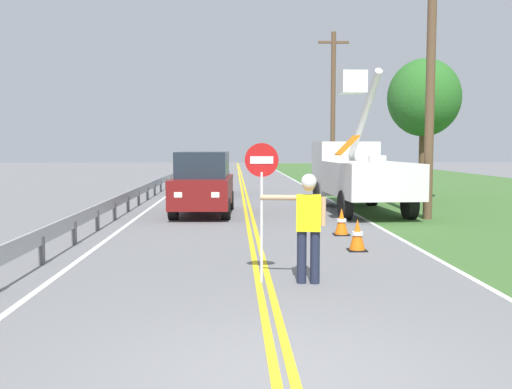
{
  "coord_description": "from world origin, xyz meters",
  "views": [
    {
      "loc": [
        -0.49,
        -5.54,
        2.27
      ],
      "look_at": [
        -0.0,
        7.49,
        1.2
      ],
      "focal_mm": 40.95,
      "sensor_mm": 36.0,
      "label": 1
    }
  ],
  "objects_px": {
    "stop_sign_paddle": "(262,181)",
    "roadside_tree_verge": "(424,98)",
    "utility_pole_mid": "(333,106)",
    "traffic_cone_lead": "(357,236)",
    "flagger_worker": "(308,221)",
    "oncoming_suv_nearest": "(203,183)",
    "oncoming_sedan_second": "(209,177)",
    "traffic_cone_mid": "(341,222)",
    "utility_pole_near": "(430,85)",
    "utility_bucket_truck": "(357,171)"
  },
  "relations": [
    {
      "from": "stop_sign_paddle",
      "to": "utility_bucket_truck",
      "type": "height_order",
      "value": "utility_bucket_truck"
    },
    {
      "from": "flagger_worker",
      "to": "traffic_cone_lead",
      "type": "bearing_deg",
      "value": 63.82
    },
    {
      "from": "traffic_cone_mid",
      "to": "utility_pole_mid",
      "type": "bearing_deg",
      "value": 81.1
    },
    {
      "from": "utility_bucket_truck",
      "to": "oncoming_sedan_second",
      "type": "relative_size",
      "value": 1.67
    },
    {
      "from": "roadside_tree_verge",
      "to": "oncoming_suv_nearest",
      "type": "bearing_deg",
      "value": -152.94
    },
    {
      "from": "flagger_worker",
      "to": "utility_pole_near",
      "type": "bearing_deg",
      "value": 60.23
    },
    {
      "from": "utility_pole_near",
      "to": "roadside_tree_verge",
      "type": "height_order",
      "value": "utility_pole_near"
    },
    {
      "from": "stop_sign_paddle",
      "to": "traffic_cone_lead",
      "type": "height_order",
      "value": "stop_sign_paddle"
    },
    {
      "from": "utility_pole_near",
      "to": "stop_sign_paddle",
      "type": "bearing_deg",
      "value": -123.82
    },
    {
      "from": "stop_sign_paddle",
      "to": "flagger_worker",
      "type": "bearing_deg",
      "value": -7.87
    },
    {
      "from": "stop_sign_paddle",
      "to": "oncoming_sedan_second",
      "type": "distance_m",
      "value": 18.19
    },
    {
      "from": "utility_bucket_truck",
      "to": "oncoming_suv_nearest",
      "type": "xyz_separation_m",
      "value": [
        -5.4,
        -0.97,
        -0.34
      ]
    },
    {
      "from": "flagger_worker",
      "to": "utility_bucket_truck",
      "type": "distance_m",
      "value": 11.44
    },
    {
      "from": "flagger_worker",
      "to": "traffic_cone_mid",
      "type": "bearing_deg",
      "value": 73.68
    },
    {
      "from": "oncoming_suv_nearest",
      "to": "traffic_cone_lead",
      "type": "xyz_separation_m",
      "value": [
        3.72,
        -7.04,
        -0.72
      ]
    },
    {
      "from": "oncoming_sedan_second",
      "to": "utility_pole_near",
      "type": "relative_size",
      "value": 0.52
    },
    {
      "from": "utility_pole_mid",
      "to": "traffic_cone_lead",
      "type": "relative_size",
      "value": 12.8
    },
    {
      "from": "stop_sign_paddle",
      "to": "utility_pole_near",
      "type": "bearing_deg",
      "value": 56.18
    },
    {
      "from": "utility_bucket_truck",
      "to": "utility_pole_mid",
      "type": "height_order",
      "value": "utility_pole_mid"
    },
    {
      "from": "utility_bucket_truck",
      "to": "utility_pole_near",
      "type": "distance_m",
      "value": 4.11
    },
    {
      "from": "oncoming_suv_nearest",
      "to": "traffic_cone_mid",
      "type": "height_order",
      "value": "oncoming_suv_nearest"
    },
    {
      "from": "flagger_worker",
      "to": "oncoming_sedan_second",
      "type": "relative_size",
      "value": 0.44
    },
    {
      "from": "traffic_cone_lead",
      "to": "oncoming_sedan_second",
      "type": "bearing_deg",
      "value": 104.22
    },
    {
      "from": "traffic_cone_lead",
      "to": "flagger_worker",
      "type": "bearing_deg",
      "value": -116.18
    },
    {
      "from": "utility_pole_near",
      "to": "roadside_tree_verge",
      "type": "bearing_deg",
      "value": 73.55
    },
    {
      "from": "flagger_worker",
      "to": "roadside_tree_verge",
      "type": "distance_m",
      "value": 16.34
    },
    {
      "from": "flagger_worker",
      "to": "oncoming_suv_nearest",
      "type": "distance_m",
      "value": 10.27
    },
    {
      "from": "utility_bucket_truck",
      "to": "utility_pole_near",
      "type": "relative_size",
      "value": 0.86
    },
    {
      "from": "utility_pole_mid",
      "to": "roadside_tree_verge",
      "type": "distance_m",
      "value": 10.61
    },
    {
      "from": "oncoming_suv_nearest",
      "to": "flagger_worker",
      "type": "bearing_deg",
      "value": -77.33
    },
    {
      "from": "oncoming_sedan_second",
      "to": "traffic_cone_mid",
      "type": "distance_m",
      "value": 13.54
    },
    {
      "from": "stop_sign_paddle",
      "to": "utility_bucket_truck",
      "type": "relative_size",
      "value": 0.34
    },
    {
      "from": "oncoming_sedan_second",
      "to": "utility_pole_near",
      "type": "bearing_deg",
      "value": -53.27
    },
    {
      "from": "stop_sign_paddle",
      "to": "traffic_cone_lead",
      "type": "relative_size",
      "value": 3.33
    },
    {
      "from": "traffic_cone_mid",
      "to": "flagger_worker",
      "type": "bearing_deg",
      "value": -106.32
    },
    {
      "from": "utility_pole_mid",
      "to": "oncoming_suv_nearest",
      "type": "bearing_deg",
      "value": -114.71
    },
    {
      "from": "flagger_worker",
      "to": "utility_bucket_truck",
      "type": "relative_size",
      "value": 0.26
    },
    {
      "from": "oncoming_sedan_second",
      "to": "utility_pole_mid",
      "type": "height_order",
      "value": "utility_pole_mid"
    },
    {
      "from": "utility_bucket_truck",
      "to": "roadside_tree_verge",
      "type": "xyz_separation_m",
      "value": [
        3.51,
        3.59,
        2.87
      ]
    },
    {
      "from": "flagger_worker",
      "to": "stop_sign_paddle",
      "type": "height_order",
      "value": "stop_sign_paddle"
    },
    {
      "from": "flagger_worker",
      "to": "traffic_cone_lead",
      "type": "distance_m",
      "value": 3.4
    },
    {
      "from": "oncoming_suv_nearest",
      "to": "utility_pole_mid",
      "type": "distance_m",
      "value": 16.85
    },
    {
      "from": "flagger_worker",
      "to": "utility_pole_near",
      "type": "height_order",
      "value": "utility_pole_near"
    },
    {
      "from": "oncoming_suv_nearest",
      "to": "oncoming_sedan_second",
      "type": "relative_size",
      "value": 1.13
    },
    {
      "from": "stop_sign_paddle",
      "to": "utility_pole_mid",
      "type": "xyz_separation_m",
      "value": [
        5.39,
        24.87,
        2.96
      ]
    },
    {
      "from": "flagger_worker",
      "to": "utility_pole_mid",
      "type": "height_order",
      "value": "utility_pole_mid"
    },
    {
      "from": "oncoming_sedan_second",
      "to": "utility_pole_near",
      "type": "height_order",
      "value": "utility_pole_near"
    },
    {
      "from": "stop_sign_paddle",
      "to": "roadside_tree_verge",
      "type": "bearing_deg",
      "value": 62.87
    },
    {
      "from": "roadside_tree_verge",
      "to": "traffic_cone_lead",
      "type": "bearing_deg",
      "value": -114.1
    },
    {
      "from": "flagger_worker",
      "to": "traffic_cone_mid",
      "type": "distance_m",
      "value": 5.52
    }
  ]
}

